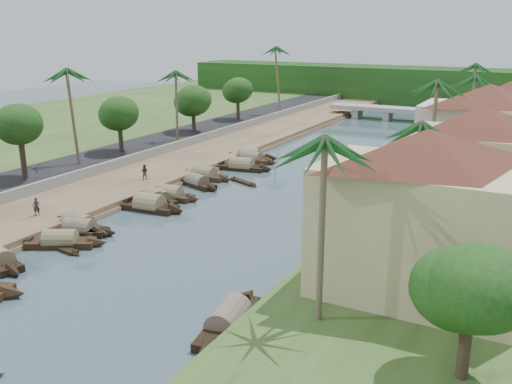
% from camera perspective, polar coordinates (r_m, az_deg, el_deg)
% --- Properties ---
extents(ground, '(220.00, 220.00, 0.00)m').
position_cam_1_polar(ground, '(46.55, -7.40, -5.36)').
color(ground, '#3D525C').
rests_on(ground, ground).
extents(left_bank, '(10.00, 180.00, 0.80)m').
position_cam_1_polar(left_bank, '(70.90, -8.72, 2.47)').
color(left_bank, brown).
rests_on(left_bank, ground).
extents(right_bank, '(16.00, 180.00, 1.20)m').
position_cam_1_polar(right_bank, '(57.87, 20.42, -1.31)').
color(right_bank, '#2C491D').
rests_on(right_bank, ground).
extents(road, '(8.00, 180.00, 1.40)m').
position_cam_1_polar(road, '(76.11, -13.90, 3.36)').
color(road, black).
rests_on(road, ground).
extents(retaining_wall, '(0.40, 180.00, 1.10)m').
position_cam_1_polar(retaining_wall, '(73.22, -11.41, 3.54)').
color(retaining_wall, gray).
rests_on(retaining_wall, left_bank).
extents(treeline, '(120.00, 14.00, 8.00)m').
position_cam_1_polar(treeline, '(138.10, 17.48, 10.08)').
color(treeline, '#133B10').
rests_on(treeline, ground).
extents(bridge, '(28.00, 4.00, 2.40)m').
position_cam_1_polar(bridge, '(111.15, 14.59, 7.79)').
color(bridge, gray).
rests_on(bridge, ground).
extents(building_near, '(14.85, 14.85, 10.20)m').
position_cam_1_polar(building_near, '(35.37, 16.22, -1.94)').
color(building_near, '#CBC488').
rests_on(building_near, right_bank).
extents(building_mid, '(14.11, 14.11, 9.70)m').
position_cam_1_polar(building_mid, '(50.60, 21.16, 2.69)').
color(building_mid, '#D3A395').
rests_on(building_mid, right_bank).
extents(building_far, '(15.59, 15.59, 10.20)m').
position_cam_1_polar(building_far, '(64.33, 21.94, 5.53)').
color(building_far, beige).
rests_on(building_far, right_bank).
extents(building_distant, '(12.62, 12.62, 9.20)m').
position_cam_1_polar(building_distant, '(84.04, 24.19, 7.19)').
color(building_distant, '#CBC488').
rests_on(building_distant, right_bank).
extents(sampan_2, '(7.35, 4.93, 2.02)m').
position_cam_1_polar(sampan_2, '(48.48, -18.96, -4.74)').
color(sampan_2, black).
rests_on(sampan_2, ground).
extents(sampan_3, '(7.10, 3.21, 1.92)m').
position_cam_1_polar(sampan_3, '(50.93, -17.26, -3.58)').
color(sampan_3, black).
rests_on(sampan_3, ground).
extents(sampan_4, '(7.86, 2.47, 2.20)m').
position_cam_1_polar(sampan_4, '(51.85, -17.35, -3.22)').
color(sampan_4, black).
rests_on(sampan_4, ground).
extents(sampan_5, '(7.78, 2.55, 2.42)m').
position_cam_1_polar(sampan_5, '(55.76, -10.58, -1.38)').
color(sampan_5, black).
rests_on(sampan_5, ground).
extents(sampan_6, '(6.99, 4.15, 2.09)m').
position_cam_1_polar(sampan_6, '(57.87, -10.27, -0.72)').
color(sampan_6, black).
rests_on(sampan_6, ground).
extents(sampan_7, '(6.58, 3.81, 1.81)m').
position_cam_1_polar(sampan_7, '(58.07, -9.64, -0.64)').
color(sampan_7, black).
rests_on(sampan_7, ground).
extents(sampan_8, '(6.84, 2.27, 2.10)m').
position_cam_1_polar(sampan_8, '(58.94, -8.55, -0.33)').
color(sampan_8, black).
rests_on(sampan_8, ground).
extents(sampan_9, '(7.49, 3.93, 1.93)m').
position_cam_1_polar(sampan_9, '(63.41, -5.94, 0.94)').
color(sampan_9, black).
rests_on(sampan_9, ground).
extents(sampan_10, '(7.71, 1.91, 2.14)m').
position_cam_1_polar(sampan_10, '(66.46, -5.24, 1.68)').
color(sampan_10, black).
rests_on(sampan_10, ground).
extents(sampan_11, '(8.30, 3.13, 2.32)m').
position_cam_1_polar(sampan_11, '(70.35, -1.44, 2.56)').
color(sampan_11, black).
rests_on(sampan_11, ground).
extents(sampan_12, '(7.83, 1.80, 1.90)m').
position_cam_1_polar(sampan_12, '(74.44, -0.53, 3.32)').
color(sampan_12, black).
rests_on(sampan_12, ground).
extents(sampan_13, '(8.22, 3.80, 2.21)m').
position_cam_1_polar(sampan_13, '(75.91, -0.76, 3.58)').
color(sampan_13, black).
rests_on(sampan_13, ground).
extents(sampan_14, '(3.10, 9.24, 2.20)m').
position_cam_1_polar(sampan_14, '(34.30, -2.77, -12.75)').
color(sampan_14, black).
rests_on(sampan_14, ground).
extents(sampan_15, '(2.64, 6.67, 1.81)m').
position_cam_1_polar(sampan_15, '(49.33, 6.79, -3.58)').
color(sampan_15, black).
rests_on(sampan_15, ground).
extents(sampan_16, '(3.46, 8.03, 1.97)m').
position_cam_1_polar(sampan_16, '(60.44, 11.82, -0.09)').
color(sampan_16, black).
rests_on(sampan_16, ground).
extents(canoe_1, '(4.57, 1.53, 0.73)m').
position_cam_1_polar(canoe_1, '(47.80, -18.78, -5.41)').
color(canoe_1, black).
rests_on(canoe_1, ground).
extents(canoe_2, '(4.93, 2.69, 0.74)m').
position_cam_1_polar(canoe_2, '(64.40, -1.30, 0.98)').
color(canoe_2, black).
rests_on(canoe_2, ground).
extents(palm_0, '(3.20, 3.20, 11.73)m').
position_cam_1_polar(palm_0, '(29.59, 6.84, 4.64)').
color(palm_0, brown).
rests_on(palm_0, ground).
extents(palm_1, '(3.20, 3.20, 10.34)m').
position_cam_1_polar(palm_1, '(44.44, 15.46, 6.29)').
color(palm_1, brown).
rests_on(palm_1, ground).
extents(palm_2, '(3.20, 3.20, 12.33)m').
position_cam_1_polar(palm_2, '(57.00, 17.59, 10.13)').
color(palm_2, brown).
rests_on(palm_2, ground).
extents(palm_3, '(3.20, 3.20, 11.56)m').
position_cam_1_polar(palm_3, '(73.91, 20.90, 10.48)').
color(palm_3, brown).
rests_on(palm_3, ground).
extents(palm_5, '(3.20, 3.20, 12.39)m').
position_cam_1_polar(palm_5, '(69.16, -18.09, 11.26)').
color(palm_5, brown).
rests_on(palm_5, ground).
extents(palm_6, '(3.20, 3.20, 11.07)m').
position_cam_1_polar(palm_6, '(81.11, -8.09, 11.59)').
color(palm_6, brown).
rests_on(palm_6, ground).
extents(palm_7, '(3.20, 3.20, 11.92)m').
position_cam_1_polar(palm_7, '(91.90, 21.21, 11.59)').
color(palm_7, brown).
rests_on(palm_7, ground).
extents(palm_8, '(3.20, 3.20, 13.48)m').
position_cam_1_polar(palm_8, '(106.28, 2.40, 14.05)').
color(palm_8, brown).
rests_on(palm_8, ground).
extents(tree_2, '(4.85, 4.85, 7.81)m').
position_cam_1_polar(tree_2, '(64.59, -22.60, 6.16)').
color(tree_2, '#403125').
rests_on(tree_2, ground).
extents(tree_3, '(4.95, 4.95, 6.97)m').
position_cam_1_polar(tree_3, '(75.32, -13.53, 7.56)').
color(tree_3, '#403125').
rests_on(tree_3, ground).
extents(tree_4, '(5.44, 5.44, 6.94)m').
position_cam_1_polar(tree_4, '(88.51, -6.31, 9.00)').
color(tree_4, '#403125').
rests_on(tree_4, ground).
extents(tree_5, '(4.95, 4.95, 7.04)m').
position_cam_1_polar(tree_5, '(100.13, -1.83, 10.08)').
color(tree_5, '#403125').
rests_on(tree_5, ground).
extents(tree_7, '(4.69, 4.69, 6.49)m').
position_cam_1_polar(tree_7, '(27.60, 20.71, -9.14)').
color(tree_7, '#403125').
rests_on(tree_7, ground).
extents(person_near, '(0.70, 0.67, 1.62)m').
position_cam_1_polar(person_near, '(54.34, -21.09, -1.37)').
color(person_near, '#23242A').
rests_on(person_near, left_bank).
extents(person_far, '(0.98, 0.88, 1.67)m').
position_cam_1_polar(person_far, '(63.94, -11.10, 1.99)').
color(person_far, '#323123').
rests_on(person_far, left_bank).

